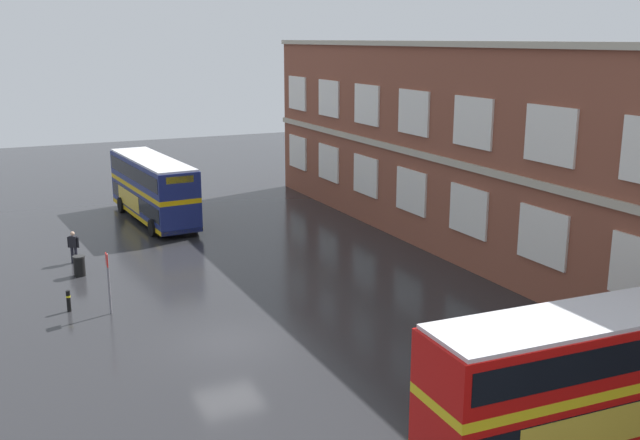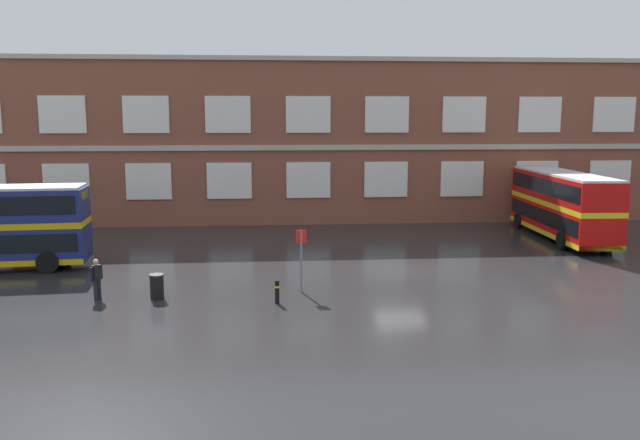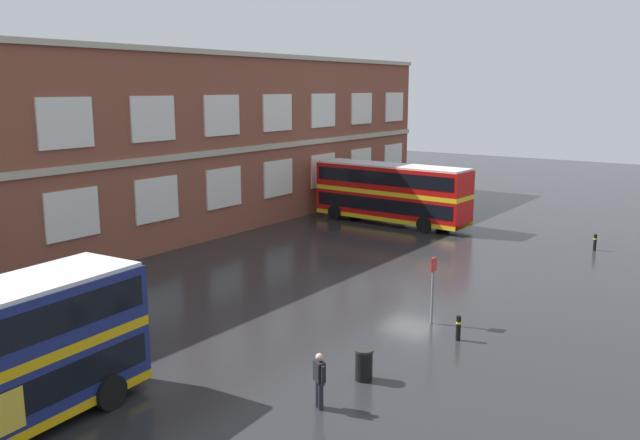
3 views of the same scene
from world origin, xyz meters
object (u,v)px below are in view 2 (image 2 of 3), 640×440
at_px(safety_bollard_west, 277,291).
at_px(bus_stand_flag, 301,255).
at_px(double_decker_middle, 562,204).
at_px(station_litter_bin, 157,286).
at_px(waiting_passenger, 97,277).

bearing_deg(safety_bollard_west, bus_stand_flag, 56.24).
xyz_separation_m(double_decker_middle, station_litter_bin, (-22.50, -11.58, -1.63)).
distance_m(bus_stand_flag, safety_bollard_west, 2.22).
xyz_separation_m(double_decker_middle, waiting_passenger, (-24.91, -11.53, -1.22)).
xyz_separation_m(waiting_passenger, safety_bollard_west, (7.32, -1.14, -0.44)).
height_order(bus_stand_flag, safety_bollard_west, bus_stand_flag).
distance_m(bus_stand_flag, station_litter_bin, 6.09).
distance_m(waiting_passenger, bus_stand_flag, 8.42).
bearing_deg(bus_stand_flag, double_decker_middle, 33.83).
bearing_deg(double_decker_middle, waiting_passenger, -155.17).
bearing_deg(station_litter_bin, waiting_passenger, 178.82).
bearing_deg(station_litter_bin, safety_bollard_west, -12.53).
bearing_deg(double_decker_middle, station_litter_bin, -152.78).
bearing_deg(bus_stand_flag, waiting_passenger, -176.96).
relative_size(double_decker_middle, safety_bollard_west, 11.68).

